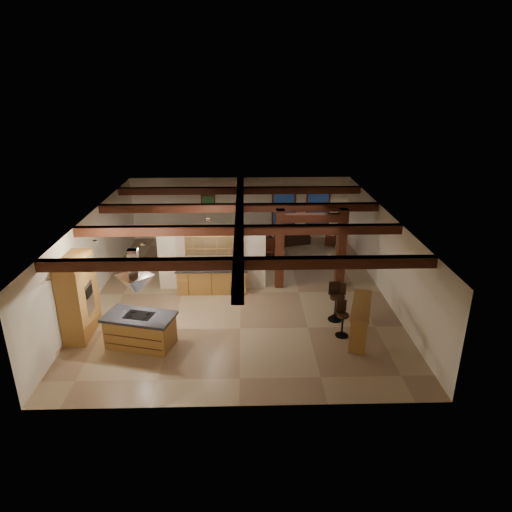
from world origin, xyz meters
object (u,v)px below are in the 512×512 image
Objects in this scene: kitchen_island at (140,330)px; sofa at (288,238)px; bar_counter at (360,315)px; dining_table at (251,255)px.

kitchen_island is 9.77m from sofa.
sofa is 8.25m from bar_counter.
bar_counter is (1.32, -8.13, 0.44)m from sofa.
sofa is at bearing 60.17° from dining_table.
kitchen_island is 6.30m from bar_counter.
kitchen_island reaches higher than sofa.
kitchen_island is at bearing -110.09° from dining_table.
sofa is 0.92× the size of bar_counter.
dining_table is 0.91× the size of bar_counter.
sofa is at bearing 99.25° from bar_counter.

